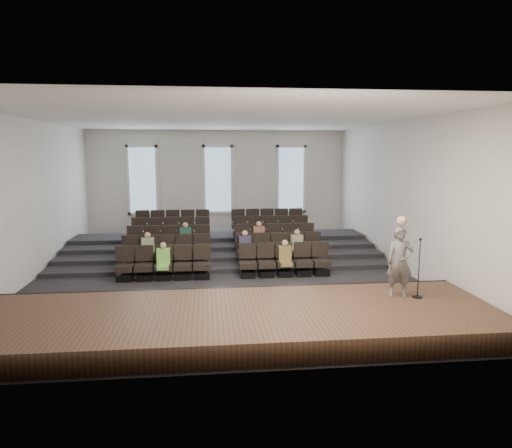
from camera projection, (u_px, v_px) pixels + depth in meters
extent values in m
plane|color=black|center=(224.00, 273.00, 15.12)|extent=(14.00, 14.00, 0.00)
cube|color=white|center=(223.00, 119.00, 14.35)|extent=(12.00, 14.00, 0.02)
cube|color=silver|center=(218.00, 184.00, 21.63)|extent=(12.00, 0.04, 5.00)
cube|color=silver|center=(239.00, 237.00, 7.84)|extent=(12.00, 0.04, 5.00)
cube|color=silver|center=(29.00, 200.00, 14.10)|extent=(0.04, 14.00, 5.00)
cube|color=silver|center=(402.00, 196.00, 15.37)|extent=(0.04, 14.00, 5.00)
cube|color=#48341F|center=(233.00, 322.00, 10.07)|extent=(11.80, 3.60, 0.50)
cube|color=black|center=(229.00, 297.00, 11.81)|extent=(11.80, 0.06, 0.52)
cube|color=black|center=(222.00, 255.00, 17.39)|extent=(11.80, 4.80, 0.15)
cube|color=black|center=(222.00, 251.00, 17.90)|extent=(11.80, 3.75, 0.30)
cube|color=black|center=(221.00, 246.00, 18.40)|extent=(11.80, 2.70, 0.45)
cube|color=black|center=(221.00, 242.00, 18.90)|extent=(11.80, 1.65, 0.60)
cube|color=black|center=(125.00, 278.00, 14.18)|extent=(0.47, 0.43, 0.20)
cube|color=black|center=(124.00, 268.00, 14.13)|extent=(0.55, 0.50, 0.19)
cube|color=black|center=(125.00, 254.00, 14.28)|extent=(0.55, 0.08, 0.50)
cube|color=black|center=(144.00, 277.00, 14.25)|extent=(0.47, 0.43, 0.20)
cube|color=black|center=(144.00, 267.00, 14.20)|extent=(0.55, 0.50, 0.19)
cube|color=black|center=(144.00, 253.00, 14.34)|extent=(0.55, 0.08, 0.50)
cube|color=black|center=(164.00, 277.00, 14.31)|extent=(0.47, 0.43, 0.20)
cube|color=black|center=(164.00, 267.00, 14.26)|extent=(0.55, 0.50, 0.19)
cube|color=black|center=(164.00, 253.00, 14.41)|extent=(0.55, 0.08, 0.50)
cube|color=black|center=(183.00, 276.00, 14.37)|extent=(0.47, 0.43, 0.20)
cube|color=black|center=(183.00, 266.00, 14.33)|extent=(0.55, 0.50, 0.19)
cube|color=black|center=(183.00, 252.00, 14.47)|extent=(0.55, 0.08, 0.50)
cube|color=black|center=(202.00, 275.00, 14.44)|extent=(0.47, 0.43, 0.20)
cube|color=black|center=(202.00, 266.00, 14.39)|extent=(0.55, 0.50, 0.19)
cube|color=black|center=(202.00, 252.00, 14.53)|extent=(0.55, 0.08, 0.50)
cube|color=black|center=(248.00, 274.00, 14.59)|extent=(0.47, 0.43, 0.20)
cube|color=black|center=(248.00, 265.00, 14.54)|extent=(0.55, 0.50, 0.19)
cube|color=black|center=(247.00, 251.00, 14.69)|extent=(0.55, 0.08, 0.50)
cube|color=black|center=(266.00, 274.00, 14.65)|extent=(0.47, 0.43, 0.20)
cube|color=black|center=(266.00, 264.00, 14.61)|extent=(0.55, 0.50, 0.19)
cube|color=black|center=(266.00, 250.00, 14.75)|extent=(0.55, 0.08, 0.50)
cube|color=black|center=(285.00, 273.00, 14.72)|extent=(0.47, 0.43, 0.20)
cube|color=black|center=(285.00, 264.00, 14.67)|extent=(0.55, 0.50, 0.19)
cube|color=black|center=(284.00, 250.00, 14.81)|extent=(0.55, 0.08, 0.50)
cube|color=black|center=(303.00, 273.00, 14.78)|extent=(0.47, 0.43, 0.20)
cube|color=black|center=(303.00, 263.00, 14.73)|extent=(0.55, 0.50, 0.19)
cube|color=black|center=(302.00, 250.00, 14.88)|extent=(0.55, 0.08, 0.50)
cube|color=black|center=(321.00, 272.00, 14.85)|extent=(0.47, 0.43, 0.20)
cube|color=black|center=(321.00, 263.00, 14.80)|extent=(0.55, 0.50, 0.19)
cube|color=black|center=(320.00, 249.00, 14.94)|extent=(0.55, 0.08, 0.50)
cube|color=black|center=(130.00, 265.00, 15.19)|extent=(0.47, 0.43, 0.20)
cube|color=black|center=(130.00, 256.00, 15.14)|extent=(0.55, 0.50, 0.19)
cube|color=black|center=(130.00, 242.00, 15.29)|extent=(0.55, 0.08, 0.50)
cube|color=black|center=(148.00, 264.00, 15.25)|extent=(0.47, 0.43, 0.20)
cube|color=black|center=(148.00, 255.00, 15.21)|extent=(0.55, 0.50, 0.19)
cube|color=black|center=(148.00, 242.00, 15.35)|extent=(0.55, 0.08, 0.50)
cube|color=black|center=(167.00, 264.00, 15.32)|extent=(0.47, 0.43, 0.20)
cube|color=black|center=(166.00, 255.00, 15.27)|extent=(0.55, 0.50, 0.19)
cube|color=black|center=(166.00, 242.00, 15.41)|extent=(0.55, 0.08, 0.50)
cube|color=black|center=(185.00, 263.00, 15.38)|extent=(0.47, 0.43, 0.20)
cube|color=black|center=(184.00, 254.00, 15.33)|extent=(0.55, 0.50, 0.19)
cube|color=black|center=(184.00, 241.00, 15.48)|extent=(0.55, 0.08, 0.50)
cube|color=black|center=(202.00, 263.00, 15.45)|extent=(0.47, 0.43, 0.20)
cube|color=black|center=(202.00, 254.00, 15.40)|extent=(0.55, 0.50, 0.19)
cube|color=black|center=(202.00, 241.00, 15.54)|extent=(0.55, 0.08, 0.50)
cube|color=black|center=(245.00, 262.00, 15.60)|extent=(0.47, 0.43, 0.20)
cube|color=black|center=(245.00, 253.00, 15.55)|extent=(0.55, 0.50, 0.19)
cube|color=black|center=(244.00, 240.00, 15.70)|extent=(0.55, 0.08, 0.50)
cube|color=black|center=(262.00, 261.00, 15.66)|extent=(0.47, 0.43, 0.20)
cube|color=black|center=(262.00, 253.00, 15.62)|extent=(0.55, 0.50, 0.19)
cube|color=black|center=(262.00, 240.00, 15.76)|extent=(0.55, 0.08, 0.50)
cube|color=black|center=(280.00, 261.00, 15.73)|extent=(0.47, 0.43, 0.20)
cube|color=black|center=(280.00, 252.00, 15.68)|extent=(0.55, 0.50, 0.19)
cube|color=black|center=(279.00, 239.00, 15.82)|extent=(0.55, 0.08, 0.50)
cube|color=black|center=(297.00, 261.00, 15.79)|extent=(0.47, 0.43, 0.20)
cube|color=black|center=(297.00, 252.00, 15.74)|extent=(0.55, 0.50, 0.19)
cube|color=black|center=(296.00, 239.00, 15.89)|extent=(0.55, 0.08, 0.50)
cube|color=black|center=(314.00, 260.00, 15.85)|extent=(0.47, 0.43, 0.20)
cube|color=black|center=(314.00, 251.00, 15.81)|extent=(0.55, 0.50, 0.19)
cube|color=black|center=(313.00, 239.00, 15.95)|extent=(0.55, 0.08, 0.50)
cube|color=black|center=(135.00, 254.00, 16.20)|extent=(0.47, 0.42, 0.20)
cube|color=black|center=(134.00, 245.00, 16.15)|extent=(0.55, 0.50, 0.19)
cube|color=black|center=(135.00, 233.00, 16.29)|extent=(0.55, 0.08, 0.50)
cube|color=black|center=(152.00, 253.00, 16.26)|extent=(0.47, 0.42, 0.20)
cube|color=black|center=(152.00, 245.00, 16.22)|extent=(0.55, 0.50, 0.19)
cube|color=black|center=(152.00, 232.00, 16.36)|extent=(0.55, 0.08, 0.50)
cube|color=black|center=(169.00, 253.00, 16.33)|extent=(0.47, 0.42, 0.20)
cube|color=black|center=(169.00, 244.00, 16.28)|extent=(0.55, 0.50, 0.19)
cube|color=black|center=(169.00, 232.00, 16.42)|extent=(0.55, 0.08, 0.50)
cube|color=black|center=(186.00, 252.00, 16.39)|extent=(0.47, 0.42, 0.20)
cube|color=black|center=(186.00, 244.00, 16.34)|extent=(0.55, 0.50, 0.19)
cube|color=black|center=(186.00, 232.00, 16.49)|extent=(0.55, 0.08, 0.50)
cube|color=black|center=(203.00, 252.00, 16.45)|extent=(0.47, 0.42, 0.20)
cube|color=black|center=(202.00, 244.00, 16.41)|extent=(0.55, 0.50, 0.19)
cube|color=black|center=(202.00, 231.00, 16.55)|extent=(0.55, 0.08, 0.50)
cube|color=black|center=(243.00, 251.00, 16.61)|extent=(0.47, 0.42, 0.20)
cube|color=black|center=(243.00, 243.00, 16.56)|extent=(0.55, 0.50, 0.19)
cube|color=black|center=(242.00, 231.00, 16.70)|extent=(0.55, 0.08, 0.50)
cube|color=black|center=(259.00, 251.00, 16.67)|extent=(0.47, 0.42, 0.20)
cube|color=black|center=(259.00, 242.00, 16.62)|extent=(0.55, 0.50, 0.19)
cube|color=black|center=(258.00, 230.00, 16.77)|extent=(0.55, 0.08, 0.50)
cube|color=black|center=(275.00, 250.00, 16.74)|extent=(0.47, 0.42, 0.20)
cube|color=black|center=(275.00, 242.00, 16.69)|extent=(0.55, 0.50, 0.19)
cube|color=black|center=(274.00, 230.00, 16.83)|extent=(0.55, 0.08, 0.50)
cube|color=black|center=(291.00, 250.00, 16.80)|extent=(0.47, 0.42, 0.20)
cube|color=black|center=(291.00, 242.00, 16.75)|extent=(0.55, 0.50, 0.19)
cube|color=black|center=(290.00, 230.00, 16.89)|extent=(0.55, 0.08, 0.50)
cube|color=black|center=(307.00, 250.00, 16.86)|extent=(0.47, 0.42, 0.20)
cube|color=black|center=(307.00, 241.00, 16.82)|extent=(0.55, 0.50, 0.19)
cube|color=black|center=(306.00, 230.00, 16.96)|extent=(0.55, 0.08, 0.50)
cube|color=black|center=(139.00, 244.00, 17.21)|extent=(0.47, 0.42, 0.20)
cube|color=black|center=(139.00, 236.00, 17.16)|extent=(0.55, 0.50, 0.19)
cube|color=black|center=(139.00, 224.00, 17.30)|extent=(0.55, 0.08, 0.50)
cube|color=black|center=(155.00, 243.00, 17.27)|extent=(0.47, 0.42, 0.20)
cube|color=black|center=(155.00, 235.00, 17.22)|extent=(0.55, 0.50, 0.19)
cube|color=black|center=(155.00, 224.00, 17.37)|extent=(0.55, 0.08, 0.50)
cube|color=black|center=(171.00, 243.00, 17.33)|extent=(0.47, 0.42, 0.20)
cube|color=black|center=(171.00, 235.00, 17.29)|extent=(0.55, 0.50, 0.19)
cube|color=black|center=(171.00, 224.00, 17.43)|extent=(0.55, 0.08, 0.50)
cube|color=black|center=(187.00, 243.00, 17.40)|extent=(0.47, 0.42, 0.20)
cube|color=black|center=(187.00, 235.00, 17.35)|extent=(0.55, 0.50, 0.19)
cube|color=black|center=(187.00, 223.00, 17.49)|extent=(0.55, 0.08, 0.50)
cube|color=black|center=(203.00, 242.00, 17.46)|extent=(0.47, 0.42, 0.20)
cube|color=black|center=(203.00, 234.00, 17.41)|extent=(0.55, 0.50, 0.19)
cube|color=black|center=(202.00, 223.00, 17.56)|extent=(0.55, 0.08, 0.50)
cube|color=black|center=(240.00, 242.00, 17.62)|extent=(0.47, 0.42, 0.20)
cube|color=black|center=(240.00, 234.00, 17.57)|extent=(0.55, 0.50, 0.19)
cube|color=black|center=(240.00, 222.00, 17.71)|extent=(0.55, 0.08, 0.50)
cube|color=black|center=(256.00, 241.00, 17.68)|extent=(0.47, 0.42, 0.20)
cube|color=black|center=(256.00, 233.00, 17.63)|extent=(0.55, 0.50, 0.19)
cube|color=black|center=(255.00, 222.00, 17.78)|extent=(0.55, 0.08, 0.50)
cube|color=black|center=(271.00, 241.00, 17.74)|extent=(0.47, 0.42, 0.20)
cube|color=black|center=(271.00, 233.00, 17.70)|extent=(0.55, 0.50, 0.19)
cube|color=black|center=(271.00, 222.00, 17.84)|extent=(0.55, 0.08, 0.50)
cube|color=black|center=(286.00, 241.00, 17.81)|extent=(0.47, 0.42, 0.20)
cube|color=black|center=(286.00, 233.00, 17.76)|extent=(0.55, 0.50, 0.19)
cube|color=black|center=(286.00, 222.00, 17.90)|extent=(0.55, 0.08, 0.50)
cube|color=black|center=(301.00, 240.00, 17.87)|extent=(0.47, 0.42, 0.20)
cube|color=black|center=(302.00, 233.00, 17.82)|extent=(0.55, 0.50, 0.19)
cube|color=black|center=(301.00, 221.00, 17.97)|extent=(0.55, 0.08, 0.50)
cube|color=black|center=(143.00, 235.00, 18.22)|extent=(0.47, 0.42, 0.20)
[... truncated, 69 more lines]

